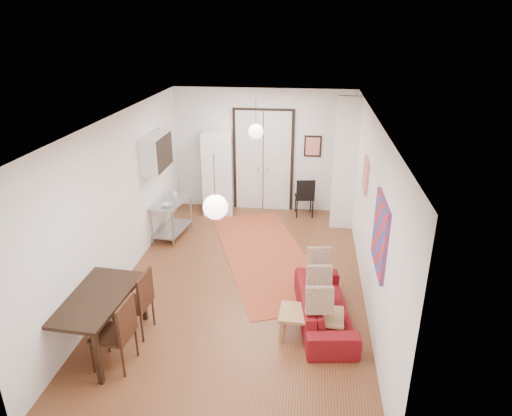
# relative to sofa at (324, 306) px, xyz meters

# --- Properties ---
(floor) EXTENTS (7.00, 7.00, 0.00)m
(floor) POSITION_rel_sofa_xyz_m (-1.41, 0.99, -0.27)
(floor) COLOR brown
(floor) RESTS_ON ground
(ceiling) EXTENTS (4.20, 7.00, 0.02)m
(ceiling) POSITION_rel_sofa_xyz_m (-1.41, 0.99, 2.63)
(ceiling) COLOR white
(ceiling) RESTS_ON wall_back
(wall_back) EXTENTS (4.20, 0.02, 2.90)m
(wall_back) POSITION_rel_sofa_xyz_m (-1.41, 4.49, 1.18)
(wall_back) COLOR white
(wall_back) RESTS_ON floor
(wall_front) EXTENTS (4.20, 0.02, 2.90)m
(wall_front) POSITION_rel_sofa_xyz_m (-1.41, -2.51, 1.18)
(wall_front) COLOR white
(wall_front) RESTS_ON floor
(wall_left) EXTENTS (0.02, 7.00, 2.90)m
(wall_left) POSITION_rel_sofa_xyz_m (-3.51, 0.99, 1.18)
(wall_left) COLOR white
(wall_left) RESTS_ON floor
(wall_right) EXTENTS (0.02, 7.00, 2.90)m
(wall_right) POSITION_rel_sofa_xyz_m (0.69, 0.99, 1.18)
(wall_right) COLOR white
(wall_right) RESTS_ON floor
(double_doors) EXTENTS (1.44, 0.06, 2.50)m
(double_doors) POSITION_rel_sofa_xyz_m (-1.41, 4.45, 0.93)
(double_doors) COLOR silver
(double_doors) RESTS_ON wall_back
(stub_partition) EXTENTS (0.50, 0.10, 2.90)m
(stub_partition) POSITION_rel_sofa_xyz_m (0.44, 3.54, 1.18)
(stub_partition) COLOR white
(stub_partition) RESTS_ON floor
(wall_cabinet) EXTENTS (0.35, 1.00, 0.70)m
(wall_cabinet) POSITION_rel_sofa_xyz_m (-3.33, 2.49, 1.63)
(wall_cabinet) COLOR white
(wall_cabinet) RESTS_ON wall_left
(painting_popart) EXTENTS (0.05, 1.00, 1.00)m
(painting_popart) POSITION_rel_sofa_xyz_m (0.66, -0.26, 1.38)
(painting_popart) COLOR red
(painting_popart) RESTS_ON wall_right
(painting_abstract) EXTENTS (0.05, 0.50, 0.60)m
(painting_abstract) POSITION_rel_sofa_xyz_m (0.66, 1.79, 1.53)
(painting_abstract) COLOR beige
(painting_abstract) RESTS_ON wall_right
(poster_back) EXTENTS (0.40, 0.03, 0.50)m
(poster_back) POSITION_rel_sofa_xyz_m (-0.26, 4.46, 1.33)
(poster_back) COLOR red
(poster_back) RESTS_ON wall_back
(print_left) EXTENTS (0.03, 0.44, 0.54)m
(print_left) POSITION_rel_sofa_xyz_m (-3.48, 2.99, 1.68)
(print_left) COLOR #A26343
(print_left) RESTS_ON wall_left
(pendant_back) EXTENTS (0.30, 0.30, 0.80)m
(pendant_back) POSITION_rel_sofa_xyz_m (-1.41, 2.99, 1.98)
(pendant_back) COLOR silver
(pendant_back) RESTS_ON ceiling
(pendant_front) EXTENTS (0.30, 0.30, 0.80)m
(pendant_front) POSITION_rel_sofa_xyz_m (-1.41, -1.01, 1.98)
(pendant_front) COLOR silver
(pendant_front) RESTS_ON ceiling
(kilim_rug) EXTENTS (2.83, 4.34, 0.01)m
(kilim_rug) POSITION_rel_sofa_xyz_m (-1.10, 2.00, -0.27)
(kilim_rug) COLOR #AE4C2B
(kilim_rug) RESTS_ON floor
(sofa) EXTENTS (0.98, 1.96, 0.55)m
(sofa) POSITION_rel_sofa_xyz_m (0.00, 0.00, 0.00)
(sofa) COLOR maroon
(sofa) RESTS_ON floor
(coffee_table) EXTENTS (0.94, 0.56, 0.41)m
(coffee_table) POSITION_rel_sofa_xyz_m (-0.20, -0.39, 0.08)
(coffee_table) COLOR #A5834E
(coffee_table) RESTS_ON floor
(potted_plant) EXTENTS (0.37, 0.33, 0.40)m
(potted_plant) POSITION_rel_sofa_xyz_m (-0.10, -0.39, 0.33)
(potted_plant) COLOR #39652D
(potted_plant) RESTS_ON coffee_table
(kitchen_counter) EXTENTS (0.67, 1.13, 0.81)m
(kitchen_counter) POSITION_rel_sofa_xyz_m (-3.16, 2.67, 0.23)
(kitchen_counter) COLOR #A4A7A9
(kitchen_counter) RESTS_ON floor
(bowl) EXTENTS (0.25, 0.25, 0.05)m
(bowl) POSITION_rel_sofa_xyz_m (-3.16, 2.37, 0.56)
(bowl) COLOR white
(bowl) RESTS_ON kitchen_counter
(soap_bottle) EXTENTS (0.10, 0.10, 0.17)m
(soap_bottle) POSITION_rel_sofa_xyz_m (-3.16, 2.92, 0.62)
(soap_bottle) COLOR teal
(soap_bottle) RESTS_ON kitchen_counter
(fridge) EXTENTS (0.77, 0.77, 1.93)m
(fridge) POSITION_rel_sofa_xyz_m (-2.46, 4.14, 0.69)
(fridge) COLOR white
(fridge) RESTS_ON floor
(dining_table) EXTENTS (0.95, 1.54, 0.82)m
(dining_table) POSITION_rel_sofa_xyz_m (-3.16, -0.94, 0.45)
(dining_table) COLOR black
(dining_table) RESTS_ON floor
(dining_chair_near) EXTENTS (0.52, 0.71, 1.01)m
(dining_chair_near) POSITION_rel_sofa_xyz_m (-2.79, -0.48, 0.31)
(dining_chair_near) COLOR #341910
(dining_chair_near) RESTS_ON floor
(dining_chair_far) EXTENTS (0.52, 0.71, 1.01)m
(dining_chair_far) POSITION_rel_sofa_xyz_m (-2.79, -1.18, 0.31)
(dining_chair_far) COLOR #341910
(dining_chair_far) RESTS_ON floor
(black_side_chair) EXTENTS (0.48, 0.48, 0.94)m
(black_side_chair) POSITION_rel_sofa_xyz_m (-0.40, 4.23, 0.27)
(black_side_chair) COLOR black
(black_side_chair) RESTS_ON floor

